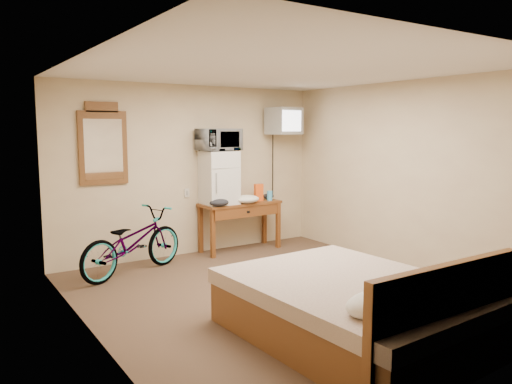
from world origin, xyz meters
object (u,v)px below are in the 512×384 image
(mini_fridge, at_px, (219,178))
(crt_television, at_px, (284,121))
(wall_mirror, at_px, (103,145))
(bicycle, at_px, (133,242))
(blue_cup, at_px, (270,196))
(bed, at_px, (358,308))
(microwave, at_px, (219,140))
(desk, at_px, (241,211))

(mini_fridge, xyz_separation_m, crt_television, (1.16, -0.04, 0.84))
(crt_television, distance_m, wall_mirror, 2.83)
(mini_fridge, relative_size, bicycle, 0.49)
(blue_cup, distance_m, bed, 3.62)
(microwave, height_order, blue_cup, microwave)
(microwave, distance_m, wall_mirror, 1.65)
(mini_fridge, relative_size, blue_cup, 5.28)
(blue_cup, height_order, bed, same)
(bicycle, bearing_deg, microwave, -97.61)
(blue_cup, relative_size, bed, 0.07)
(desk, xyz_separation_m, bed, (-0.87, -3.37, -0.33))
(wall_mirror, relative_size, bed, 0.48)
(mini_fridge, relative_size, crt_television, 1.30)
(mini_fridge, xyz_separation_m, bicycle, (-1.48, -0.36, -0.72))
(mini_fridge, relative_size, wall_mirror, 0.72)
(mini_fridge, xyz_separation_m, wall_mirror, (-1.64, 0.21, 0.51))
(crt_television, distance_m, bed, 4.14)
(microwave, xyz_separation_m, crt_television, (1.16, -0.04, 0.28))
(blue_cup, bearing_deg, bed, -112.31)
(blue_cup, xyz_separation_m, crt_television, (0.32, 0.07, 1.16))
(microwave, height_order, wall_mirror, wall_mirror)
(desk, bearing_deg, mini_fridge, 170.89)
(desk, distance_m, crt_television, 1.59)
(crt_television, bearing_deg, mini_fridge, 178.16)
(microwave, bearing_deg, bed, -105.02)
(desk, relative_size, wall_mirror, 1.17)
(blue_cup, bearing_deg, crt_television, 12.93)
(bicycle, bearing_deg, desk, -101.88)
(blue_cup, height_order, wall_mirror, wall_mirror)
(bicycle, bearing_deg, mini_fridge, -97.62)
(microwave, distance_m, crt_television, 1.20)
(blue_cup, relative_size, wall_mirror, 0.14)
(bicycle, bearing_deg, blue_cup, -105.17)
(bed, bearing_deg, mini_fridge, 81.38)
(desk, xyz_separation_m, wall_mirror, (-1.99, 0.27, 1.03))
(desk, distance_m, mini_fridge, 0.63)
(wall_mirror, bearing_deg, blue_cup, -7.48)
(bed, bearing_deg, desk, 75.50)
(crt_television, bearing_deg, wall_mirror, 174.87)
(blue_cup, height_order, crt_television, crt_television)
(bed, bearing_deg, bicycle, 107.35)
(desk, bearing_deg, bicycle, -170.60)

